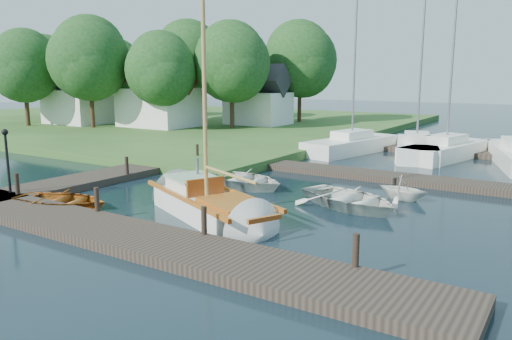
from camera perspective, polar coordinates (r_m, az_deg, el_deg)
The scene contains 31 objects.
ground at distance 19.06m, azimuth 0.00°, elevation -3.55°, with size 160.00×160.00×0.00m, color black.
near_dock at distance 14.55m, azimuth -13.07°, elevation -7.73°, with size 18.00×2.20×0.30m, color #2B221C.
left_dock at distance 25.55m, azimuth -12.73°, elevation 0.17°, with size 2.20×18.00×0.30m, color #2B221C.
far_dock at distance 23.87m, azimuth 12.61°, elevation -0.55°, with size 14.00×1.60×0.30m, color #2B221C.
shore at distance 53.61m, azimuth -12.50°, elevation 5.63°, with size 50.00×40.00×0.50m, color #305321.
mooring_post_0 at distance 20.84m, azimuth -25.64°, elevation -1.41°, with size 0.16×0.16×0.80m, color black.
mooring_post_1 at distance 17.22m, azimuth -17.73°, elevation -3.21°, with size 0.16×0.16×0.80m, color black.
mooring_post_2 at distance 14.12m, azimuth -5.96°, elevation -5.75°, with size 0.16×0.16×0.80m, color black.
mooring_post_3 at distance 11.94m, azimuth 11.34°, elevation -8.98°, with size 0.16×0.16×0.80m, color black.
mooring_post_4 at distance 23.39m, azimuth -14.55°, elevation 0.51°, with size 0.16×0.16×0.80m, color black.
mooring_post_5 at distance 26.97m, azimuth -6.73°, elevation 2.08°, with size 0.16×0.16×0.80m, color black.
lamp_post at distance 21.07m, azimuth -26.61°, elevation 1.87°, with size 0.24×0.24×2.44m.
sailboat at distance 16.83m, azimuth -5.11°, elevation -4.30°, with size 7.31×4.77×9.83m.
dinghy at distance 19.35m, azimuth -21.37°, elevation -2.94°, with size 2.57×3.60×0.75m, color maroon.
tender_a at distance 21.39m, azimuth -1.52°, elevation -0.83°, with size 2.91×4.07×0.84m, color white.
tender_c at distance 18.34m, azimuth 10.67°, elevation -2.94°, with size 2.92×4.09×0.85m, color white.
tender_d at distance 19.97m, azimuth 16.44°, elevation -1.80°, with size 1.70×1.97×1.04m, color white.
marina_boat_0 at distance 31.60m, azimuth 10.89°, elevation 2.98°, with size 3.78×7.88×10.83m.
marina_boat_1 at distance 31.12m, azimuth 17.85°, elevation 2.54°, with size 4.31×7.96×11.02m.
marina_boat_2 at distance 30.71m, azimuth 20.92°, elevation 2.29°, with size 3.88×7.62×12.58m.
house_a at distance 43.58m, azimuth -10.81°, elevation 8.19°, with size 6.30×5.00×6.29m.
house_b at distance 48.19m, azimuth -19.44°, elevation 7.76°, with size 5.77×4.50×5.79m.
house_c at distance 44.61m, azimuth 0.27°, elevation 7.93°, with size 5.25×4.00×5.28m.
tree_0 at distance 47.52m, azimuth -24.98°, elevation 10.68°, with size 6.12×6.07×8.28m.
tree_1 at distance 43.83m, azimuth -18.48°, elevation 11.94°, with size 6.70×6.70×9.20m.
tree_2 at distance 40.75m, azimuth -10.77°, elevation 11.25°, with size 5.83×5.75×7.82m.
tree_3 at distance 41.31m, azimuth -2.75°, elevation 12.19°, with size 6.41×6.38×8.74m.
tree_4 at distance 49.41m, azimuth -7.72°, elevation 12.49°, with size 7.01×7.01×9.66m.
tree_5 at distance 53.56m, azimuth -15.76°, elevation 11.03°, with size 6.00×5.94×8.10m.
tree_6 at distance 55.83m, azimuth -23.07°, elevation 10.78°, with size 6.24×6.20×8.46m.
tree_7 at distance 47.07m, azimuth 5.10°, elevation 12.44°, with size 6.83×6.83×9.38m.
Camera 1 is at (10.05, -15.52, 4.66)m, focal length 35.00 mm.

